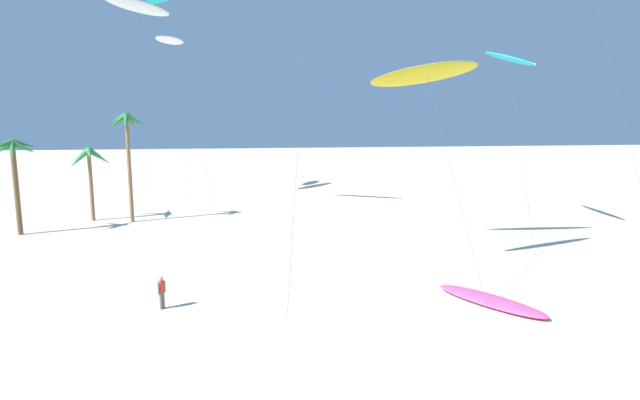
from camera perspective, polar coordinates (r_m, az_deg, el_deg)
name	(u,v)px	position (r m, az deg, el deg)	size (l,w,h in m)	color
palm_tree_0	(13,158)	(46.62, -31.15, 4.07)	(3.44, 3.38, 7.64)	brown
palm_tree_1	(127,134)	(48.03, -20.85, 6.96)	(3.51, 3.39, 9.76)	olive
palm_tree_2	(89,161)	(50.20, -24.46, 4.03)	(3.92, 4.39, 6.69)	olive
flying_kite_0	(170,40)	(66.68, -16.46, 16.80)	(4.23, 11.36, 19.03)	white
flying_kite_1	(427,73)	(31.46, 11.93, 13.72)	(7.67, 9.20, 13.09)	yellow
flying_kite_4	(138,6)	(63.28, -19.71, 19.77)	(6.75, 9.33, 22.32)	white
flying_kite_5	(508,58)	(45.40, 20.37, 14.68)	(2.88, 12.74, 15.29)	#19B2B7
grounded_kite_0	(490,300)	(27.38, 18.55, -10.63)	(4.46, 5.99, 0.37)	#EA5193
person_near_left	(162,291)	(26.33, -17.34, -9.73)	(0.34, 0.43, 1.64)	slate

